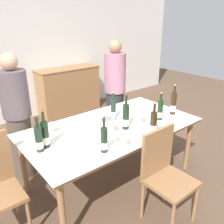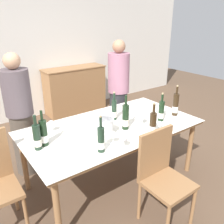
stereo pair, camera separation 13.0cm
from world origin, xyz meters
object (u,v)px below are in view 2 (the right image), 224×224
object	(u,v)px
wine_bottle_3	(37,138)
wine_bottle_6	(114,110)
wine_bottle_7	(101,140)
chair_near_front	(162,172)
wine_glass_2	(143,116)
person_host	(21,117)
person_guest_left	(118,93)
wine_bottle_4	(44,134)
wine_glass_1	(51,124)
wine_bottle_5	(153,124)
ice_bucket	(105,126)
wine_bottle_0	(126,118)
dining_table	(112,131)
wine_glass_4	(160,125)
wine_bottle_2	(175,105)
wine_glass_0	(124,139)
wine_glass_3	(113,135)
sideboard_cabinet	(75,90)
wine_bottle_1	(161,111)

from	to	relation	value
wine_bottle_3	wine_bottle_6	xyz separation A→B (m)	(1.02, 0.13, 0.00)
wine_bottle_7	chair_near_front	world-z (taller)	wine_bottle_7
wine_glass_2	person_host	world-z (taller)	person_host
chair_near_front	person_guest_left	xyz separation A→B (m)	(0.70, 1.59, 0.27)
wine_bottle_4	wine_glass_1	world-z (taller)	wine_bottle_4
wine_bottle_5	person_host	distance (m)	1.63
ice_bucket	wine_bottle_0	world-z (taller)	wine_bottle_0
dining_table	wine_glass_2	world-z (taller)	wine_glass_2
wine_bottle_7	person_guest_left	distance (m)	1.65
wine_bottle_3	wine_glass_4	bearing A→B (deg)	-21.31
wine_bottle_2	wine_bottle_6	distance (m)	0.80
wine_glass_0	wine_glass_4	distance (m)	0.51
person_guest_left	wine_glass_3	bearing A→B (deg)	-129.84
dining_table	person_guest_left	bearing A→B (deg)	48.25
wine_glass_4	wine_glass_0	bearing A→B (deg)	-178.44
ice_bucket	wine_glass_2	xyz separation A→B (m)	(0.51, -0.04, 0.00)
wine_bottle_5	wine_bottle_6	world-z (taller)	wine_bottle_5
wine_glass_0	chair_near_front	bearing A→B (deg)	-54.14
sideboard_cabinet	wine_bottle_5	world-z (taller)	wine_bottle_5
wine_glass_4	person_guest_left	bearing A→B (deg)	71.93
ice_bucket	wine_glass_3	bearing A→B (deg)	-102.00
wine_glass_3	person_guest_left	bearing A→B (deg)	50.16
wine_glass_1	wine_glass_3	xyz separation A→B (m)	(0.39, -0.62, 0.01)
chair_near_front	wine_glass_4	bearing A→B (deg)	48.66
wine_glass_2	wine_glass_4	xyz separation A→B (m)	(-0.01, -0.28, -0.00)
wine_bottle_5	sideboard_cabinet	bearing A→B (deg)	79.10
wine_glass_4	person_guest_left	xyz separation A→B (m)	(0.41, 1.26, -0.04)
wine_bottle_1	wine_bottle_3	size ratio (longest dim) A/B	1.01
person_host	dining_table	bearing A→B (deg)	-45.66
wine_bottle_3	wine_bottle_2	bearing A→B (deg)	-7.33
ice_bucket	wine_bottle_3	xyz separation A→B (m)	(-0.69, 0.15, 0.02)
wine_bottle_3	wine_glass_2	size ratio (longest dim) A/B	2.31
wine_bottle_7	wine_bottle_6	bearing A→B (deg)	43.92
wine_bottle_0	wine_bottle_6	distance (m)	0.29
wine_bottle_4	wine_bottle_6	xyz separation A→B (m)	(0.94, 0.10, -0.00)
wine_bottle_6	wine_bottle_1	bearing A→B (deg)	-39.66
chair_near_front	wine_glass_1	bearing A→B (deg)	121.40
wine_bottle_0	person_guest_left	size ratio (longest dim) A/B	0.25
wine_bottle_3	chair_near_front	bearing A→B (deg)	-41.09
wine_bottle_6	person_host	xyz separation A→B (m)	(-0.94, 0.68, -0.09)
wine_bottle_3	person_host	world-z (taller)	person_host
person_guest_left	wine_bottle_1	bearing A→B (deg)	-97.81
sideboard_cabinet	dining_table	xyz separation A→B (m)	(-0.78, -2.39, 0.21)
wine_bottle_4	wine_bottle_3	bearing A→B (deg)	-156.29
sideboard_cabinet	wine_glass_1	bearing A→B (deg)	-123.62
dining_table	wine_glass_0	world-z (taller)	wine_glass_0
wine_bottle_0	wine_bottle_1	xyz separation A→B (m)	(0.50, -0.08, -0.02)
chair_near_front	ice_bucket	bearing A→B (deg)	108.53
dining_table	wine_glass_0	distance (m)	0.53
wine_bottle_5	wine_glass_1	distance (m)	1.12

